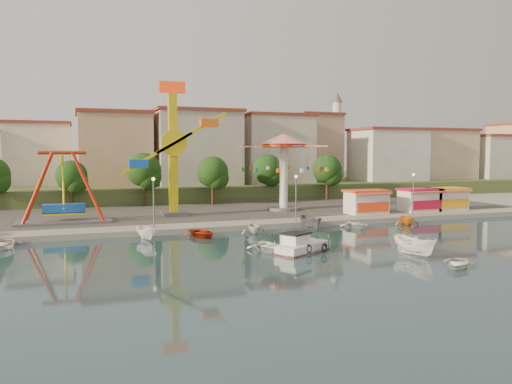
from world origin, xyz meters
name	(u,v)px	position (x,y,z in m)	size (l,w,h in m)	color
ground	(273,252)	(0.00, 0.00, 0.00)	(200.00, 200.00, 0.00)	#152E3C
quay_deck	(158,194)	(0.00, 62.00, 0.30)	(200.00, 100.00, 0.60)	#9E998E
asphalt_pad	(193,209)	(0.00, 30.00, 0.60)	(90.00, 28.00, 0.01)	#4C4944
hill_terrace	(154,186)	(0.00, 67.00, 1.50)	(200.00, 60.00, 3.00)	#384C26
pirate_ship_ride	(63,189)	(-16.76, 20.86, 4.39)	(10.00, 5.00, 8.00)	#59595E
kamikaze_tower	(177,153)	(-3.60, 22.90, 8.35)	(8.84, 3.10, 16.50)	#59595E
wave_swinger	(284,154)	(11.12, 23.88, 8.20)	(11.60, 11.60, 10.40)	#59595E
booth_left	(366,202)	(19.49, 16.49, 2.16)	(5.40, 3.78, 3.08)	white
booth_mid	(419,200)	(27.71, 16.49, 2.16)	(5.40, 3.78, 3.08)	white
booth_right	(447,199)	(32.23, 16.49, 2.16)	(5.40, 3.78, 3.08)	white
lamp_post_1	(154,204)	(-8.00, 13.00, 3.10)	(0.14, 0.14, 5.00)	#59595E
lamp_post_2	(296,200)	(8.00, 13.00, 3.10)	(0.14, 0.14, 5.00)	#59595E
lamp_post_3	(413,196)	(24.00, 13.00, 3.10)	(0.14, 0.14, 5.00)	#59595E
tree_1	(71,176)	(-16.00, 36.24, 5.20)	(4.35, 4.35, 6.80)	#382314
tree_2	(144,170)	(-6.00, 35.81, 5.92)	(5.02, 5.02, 7.85)	#382314
tree_3	(213,172)	(4.00, 34.36, 5.55)	(4.68, 4.68, 7.32)	#382314
tree_4	(267,169)	(14.00, 37.35, 5.75)	(4.86, 4.86, 7.60)	#382314
tree_5	(327,169)	(24.00, 35.54, 5.71)	(4.83, 4.83, 7.54)	#382314
building_1	(37,160)	(-21.33, 51.38, 7.32)	(12.33, 9.01, 8.63)	silver
building_2	(119,152)	(-8.19, 51.96, 8.62)	(11.95, 9.28, 11.23)	tan
building_3	(200,158)	(5.60, 48.80, 7.60)	(12.59, 10.50, 9.20)	beige
building_4	(264,157)	(19.07, 52.20, 7.62)	(10.75, 9.23, 9.24)	beige
building_5	(329,152)	(32.37, 50.33, 8.61)	(12.77, 10.96, 11.21)	tan
building_6	(384,149)	(44.15, 48.77, 9.18)	(8.23, 8.98, 12.36)	silver
building_7	(417,158)	(56.03, 53.70, 7.38)	(11.59, 10.93, 8.76)	beige
building_8	(489,149)	(69.93, 47.19, 9.29)	(12.84, 9.28, 12.58)	beige
minaret	(337,133)	(36.00, 54.00, 12.55)	(2.80, 2.80, 18.00)	silver
cabin_motorboat	(301,247)	(2.21, -0.80, 0.50)	(5.58, 4.32, 1.86)	white
rowboat_a	(269,246)	(-0.14, 0.64, 0.42)	(2.92, 4.09, 0.85)	white
rowboat_b	(457,263)	(10.48, -9.78, 0.33)	(2.30, 3.23, 0.67)	silver
skiff	(415,246)	(10.29, -5.22, 0.84)	(1.64, 4.35, 1.68)	white
moored_boat_0	(2,243)	(-21.65, 9.80, 0.43)	(2.97, 4.16, 0.86)	white
moored_boat_2	(146,233)	(-9.20, 9.80, 0.69)	(1.34, 3.56, 1.38)	white
moored_boat_3	(202,233)	(-3.72, 9.80, 0.40)	(2.79, 3.91, 0.81)	#BB2D0E
moored_boat_4	(254,226)	(1.79, 9.80, 0.82)	(2.70, 3.13, 1.65)	silver
moored_boat_5	(311,223)	(8.34, 9.80, 0.82)	(1.60, 4.26, 1.64)	#5D5C62
moored_boat_6	(356,224)	(13.95, 9.80, 0.38)	(2.64, 3.70, 0.77)	white
moored_boat_7	(406,218)	(20.68, 9.80, 0.86)	(2.81, 3.26, 1.72)	orange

